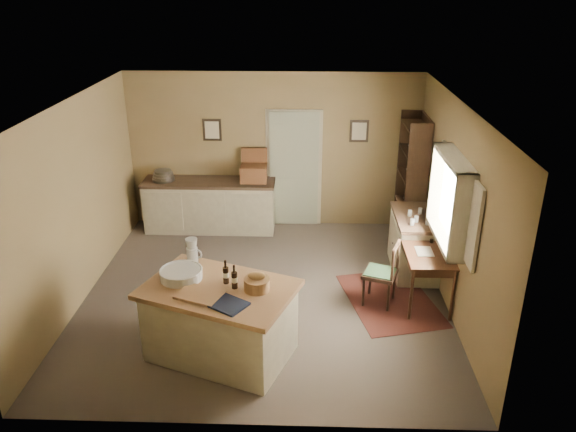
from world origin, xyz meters
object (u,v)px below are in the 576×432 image
desk_chair (380,274)px  right_cabinet (414,243)px  sideboard (211,203)px  shelving_unit (414,179)px  writing_desk (427,258)px  work_island (220,319)px

desk_chair → right_cabinet: (0.62, 0.94, 0.01)m
sideboard → shelving_unit: shelving_unit is taller
shelving_unit → desk_chair: bearing=-109.8°
writing_desk → right_cabinet: right_cabinet is taller
work_island → desk_chair: size_ratio=2.16×
work_island → writing_desk: (2.62, 1.25, 0.19)m
sideboard → desk_chair: bearing=-41.4°
right_cabinet → desk_chair: bearing=-123.4°
writing_desk → right_cabinet: bearing=90.0°
sideboard → work_island: bearing=-79.2°
work_island → right_cabinet: work_island is taller
right_cabinet → sideboard: bearing=156.8°
writing_desk → right_cabinet: 0.91m
work_island → desk_chair: work_island is taller
sideboard → writing_desk: size_ratio=2.28×
right_cabinet → shelving_unit: bearing=82.7°
sideboard → writing_desk: (3.30, -2.30, 0.19)m
sideboard → desk_chair: 3.57m
work_island → sideboard: work_island is taller
sideboard → shelving_unit: (3.45, -0.20, 0.56)m
writing_desk → right_cabinet: size_ratio=0.88×
right_cabinet → shelving_unit: size_ratio=0.54×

